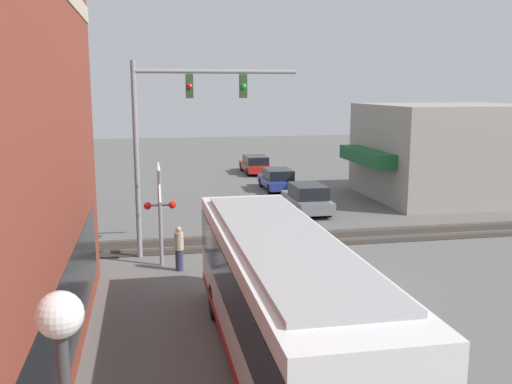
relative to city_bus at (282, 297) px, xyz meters
name	(u,v)px	position (x,y,z in m)	size (l,w,h in m)	color
ground_plane	(326,287)	(5.30, -2.80, -1.80)	(120.00, 120.00, 0.00)	#605E5B
shop_building	(447,151)	(19.25, -14.84, 0.99)	(8.78, 10.36, 5.59)	gray
city_bus	(282,297)	(0.00, 0.00, 0.00)	(11.11, 2.59, 3.26)	white
traffic_signal_gantry	(178,119)	(9.97, 1.72, 3.58)	(0.42, 6.32, 7.56)	gray
crossing_signal	(160,205)	(8.70, 2.51, 0.50)	(1.41, 1.18, 3.81)	gray
rail_track_near	(283,240)	(11.30, -2.80, -1.77)	(2.60, 60.00, 0.15)	#332D28
parked_car_grey	(307,199)	(16.61, -5.40, -1.09)	(4.36, 1.82, 1.53)	slate
parked_car_blue	(278,180)	(23.56, -5.40, -1.15)	(4.25, 1.82, 1.40)	navy
parked_car_red	(255,165)	(31.26, -5.40, -1.15)	(4.73, 1.82, 1.37)	#B21E19
pedestrian_at_crossing	(179,248)	(7.98, 1.90, -0.97)	(0.34, 0.34, 1.64)	#2D3351
pedestrian_near_bus	(311,272)	(4.12, -1.92, -0.85)	(0.34, 0.34, 1.85)	#2D3351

